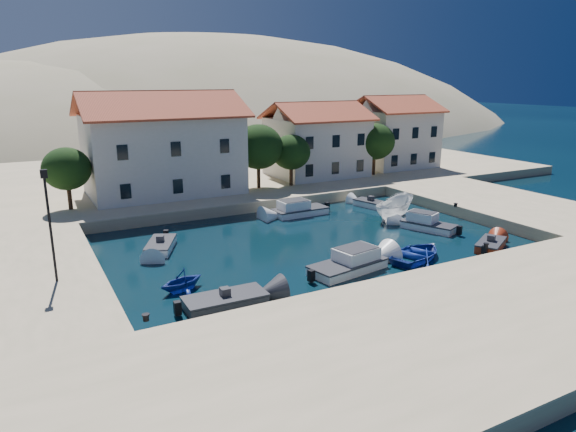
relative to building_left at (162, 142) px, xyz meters
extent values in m
plane|color=black|center=(6.00, -28.00, -5.94)|extent=(400.00, 400.00, 0.00)
cube|color=tan|center=(6.00, -34.00, -5.44)|extent=(52.00, 12.00, 1.00)
cube|color=tan|center=(26.50, -18.00, -5.44)|extent=(11.00, 20.00, 1.00)
cube|color=tan|center=(-13.00, -18.00, -5.44)|extent=(8.00, 20.00, 1.00)
cube|color=tan|center=(8.00, 10.00, -5.44)|extent=(80.00, 36.00, 1.00)
ellipsoid|color=tan|center=(-4.00, 82.00, -25.94)|extent=(198.00, 126.00, 72.00)
ellipsoid|color=tan|center=(41.00, 102.00, -30.94)|extent=(220.00, 176.00, 99.00)
cube|color=beige|center=(0.00, 0.00, -1.19)|extent=(14.00, 9.00, 7.50)
pyramid|color=maroon|center=(0.00, 0.00, 3.66)|extent=(14.70, 9.45, 2.20)
cube|color=beige|center=(18.00, 1.00, -1.69)|extent=(10.00, 8.00, 6.50)
pyramid|color=maroon|center=(18.00, 1.00, 2.46)|extent=(10.50, 8.40, 1.80)
cube|color=beige|center=(30.00, 2.00, -1.44)|extent=(9.00, 8.00, 7.00)
pyramid|color=maroon|center=(30.00, 2.00, 2.96)|extent=(9.45, 8.40, 1.80)
cylinder|color=#382314|center=(-9.00, -3.00, -3.69)|extent=(0.36, 0.36, 2.50)
ellipsoid|color=black|center=(-9.00, -3.00, -1.44)|extent=(4.00, 4.00, 3.60)
cylinder|color=#382314|center=(9.00, -2.50, -3.44)|extent=(0.36, 0.36, 3.00)
ellipsoid|color=black|center=(9.00, -2.50, -0.74)|extent=(5.00, 5.00, 4.50)
cylinder|color=#382314|center=(12.50, -3.00, -3.69)|extent=(0.36, 0.36, 2.50)
ellipsoid|color=black|center=(12.50, -3.00, -1.44)|extent=(4.00, 4.00, 3.60)
cylinder|color=#382314|center=(24.00, -2.00, -3.56)|extent=(0.36, 0.36, 2.75)
ellipsoid|color=black|center=(24.00, -2.00, -1.09)|extent=(4.60, 4.60, 4.14)
cylinder|color=black|center=(-11.50, -20.00, -1.94)|extent=(0.14, 0.14, 6.00)
cube|color=black|center=(-11.50, -20.00, 1.06)|extent=(0.35, 0.25, 0.45)
cylinder|color=black|center=(-8.30, -27.20, -4.79)|extent=(0.36, 0.36, 0.30)
cylinder|color=black|center=(14.00, -27.20, -4.79)|extent=(0.36, 0.36, 0.30)
cylinder|color=black|center=(20.70, -18.00, -4.79)|extent=(0.36, 0.36, 0.30)
cube|color=#323237|center=(-3.72, -25.43, -5.69)|extent=(4.36, 2.00, 0.90)
cube|color=#323237|center=(-3.72, -25.43, -5.36)|extent=(4.46, 2.04, 0.10)
cube|color=#323237|center=(-3.72, -25.43, -5.14)|extent=(0.51, 0.51, 0.50)
cube|color=white|center=(5.02, -24.26, -5.69)|extent=(5.40, 3.04, 0.90)
cube|color=#323237|center=(5.02, -24.26, -5.36)|extent=(5.53, 3.11, 0.10)
cube|color=white|center=(5.02, -24.26, -4.99)|extent=(2.98, 2.30, 0.90)
imported|color=navy|center=(10.52, -24.54, -5.94)|extent=(5.91, 5.06, 1.04)
cube|color=maroon|center=(16.55, -25.47, -5.69)|extent=(3.62, 2.90, 0.90)
cube|color=#323237|center=(16.55, -25.47, -5.36)|extent=(3.70, 2.97, 0.10)
cube|color=#323237|center=(16.55, -25.47, -5.14)|extent=(0.68, 0.68, 0.50)
cube|color=white|center=(16.03, -19.74, -5.69)|extent=(3.18, 4.53, 0.90)
cube|color=#323237|center=(16.03, -19.74, -5.36)|extent=(3.25, 4.64, 0.10)
cube|color=white|center=(16.03, -19.74, -4.99)|extent=(2.19, 2.61, 0.90)
imported|color=white|center=(15.76, -15.74, -5.94)|extent=(5.83, 4.22, 2.11)
cube|color=white|center=(16.65, -11.25, -5.69)|extent=(2.26, 3.42, 0.90)
cube|color=#323237|center=(16.65, -11.25, -5.36)|extent=(2.31, 3.50, 0.10)
cube|color=#323237|center=(16.65, -11.25, -5.14)|extent=(0.61, 0.61, 0.50)
imported|color=navy|center=(-5.14, -22.21, -5.94)|extent=(3.33, 3.09, 1.44)
cube|color=white|center=(-4.31, -14.43, -5.69)|extent=(3.07, 4.07, 0.90)
cube|color=#323237|center=(-4.31, -14.43, -5.36)|extent=(3.14, 4.16, 0.10)
cube|color=#323237|center=(-4.31, -14.43, -5.14)|extent=(0.67, 0.67, 0.50)
cube|color=white|center=(9.27, -10.66, -5.69)|extent=(4.90, 2.17, 0.90)
cube|color=#323237|center=(9.27, -10.66, -5.36)|extent=(5.01, 2.22, 0.10)
cube|color=white|center=(9.27, -10.66, -4.99)|extent=(2.61, 1.81, 0.90)
camera|label=1|loc=(-12.74, -49.36, 5.86)|focal=32.00mm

